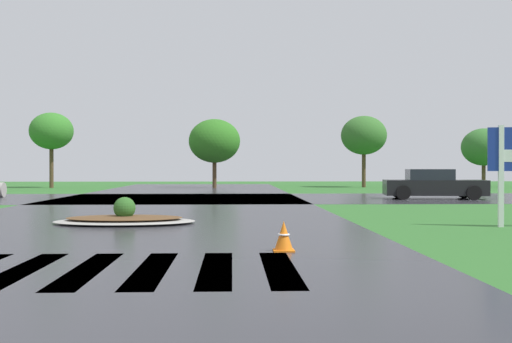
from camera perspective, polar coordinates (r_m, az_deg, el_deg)
name	(u,v)px	position (r m, az deg, el deg)	size (l,w,h in m)	color
asphalt_roadway	(122,231)	(14.66, -11.90, -5.24)	(11.23, 80.00, 0.01)	#2B2B30
asphalt_cross_road	(179,198)	(29.69, -6.93, -2.39)	(90.00, 10.10, 0.01)	#2B2B30
crosswalk_stripes	(55,270)	(9.45, -17.50, -8.37)	(6.75, 3.33, 0.01)	white
median_island	(125,219)	(16.62, -11.67, -4.16)	(3.59, 2.19, 0.68)	#9E9B93
car_silver_hatch	(433,185)	(30.11, 15.57, -1.17)	(4.68, 2.65, 1.35)	black
traffic_cone	(284,237)	(10.96, 2.49, -5.86)	(0.36, 0.36, 0.52)	orange
background_treeline	(170,136)	(45.86, -7.69, 3.18)	(44.93, 6.03, 5.94)	#4C3823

